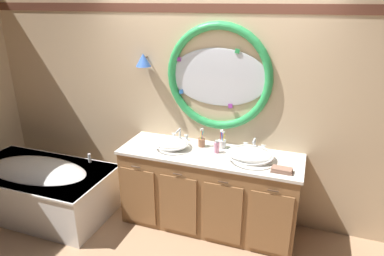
{
  "coord_description": "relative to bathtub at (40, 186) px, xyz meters",
  "views": [
    {
      "loc": [
        1.04,
        -2.89,
        2.41
      ],
      "look_at": [
        -0.08,
        0.25,
        1.14
      ],
      "focal_mm": 31.88,
      "sensor_mm": 36.0,
      "label": 1
    }
  ],
  "objects": [
    {
      "name": "soap_dispenser",
      "position": [
        2.03,
        0.45,
        0.62
      ],
      "size": [
        0.06,
        0.07,
        0.15
      ],
      "color": "pink",
      "rests_on": "vanity_counter"
    },
    {
      "name": "sink_basin_left",
      "position": [
        1.53,
        0.39,
        0.61
      ],
      "size": [
        0.39,
        0.39,
        0.11
      ],
      "color": "white",
      "rests_on": "vanity_counter"
    },
    {
      "name": "bathtub",
      "position": [
        0.0,
        0.0,
        0.0
      ],
      "size": [
        1.71,
        0.9,
        0.66
      ],
      "color": "white",
      "rests_on": "ground_plane"
    },
    {
      "name": "faucet_set_left",
      "position": [
        1.53,
        0.64,
        0.61
      ],
      "size": [
        0.2,
        0.14,
        0.14
      ],
      "color": "silver",
      "rests_on": "vanity_counter"
    },
    {
      "name": "toothbrush_holder_left",
      "position": [
        1.83,
        0.55,
        0.61
      ],
      "size": [
        0.08,
        0.08,
        0.22
      ],
      "color": "#996647",
      "rests_on": "vanity_counter"
    },
    {
      "name": "back_wall_assembly",
      "position": [
        1.85,
        0.76,
        1.0
      ],
      "size": [
        6.4,
        0.26,
        2.6
      ],
      "color": "#D6B78E",
      "rests_on": "ground_plane"
    },
    {
      "name": "toothbrush_holder_right",
      "position": [
        2.05,
        0.59,
        0.61
      ],
      "size": [
        0.09,
        0.09,
        0.21
      ],
      "color": "white",
      "rests_on": "vanity_counter"
    },
    {
      "name": "sink_basin_right",
      "position": [
        2.39,
        0.39,
        0.61
      ],
      "size": [
        0.48,
        0.48,
        0.11
      ],
      "color": "white",
      "rests_on": "vanity_counter"
    },
    {
      "name": "vanity_counter",
      "position": [
        1.96,
        0.42,
        0.11
      ],
      "size": [
        1.93,
        0.66,
        0.89
      ],
      "color": "olive",
      "rests_on": "ground_plane"
    },
    {
      "name": "folded_hand_towel",
      "position": [
        2.72,
        0.24,
        0.58
      ],
      "size": [
        0.2,
        0.1,
        0.04
      ],
      "color": "#936B56",
      "rests_on": "vanity_counter"
    },
    {
      "name": "faucet_set_right",
      "position": [
        2.39,
        0.64,
        0.61
      ],
      "size": [
        0.24,
        0.13,
        0.14
      ],
      "color": "silver",
      "rests_on": "vanity_counter"
    },
    {
      "name": "ground_plane",
      "position": [
        1.84,
        0.18,
        -0.34
      ],
      "size": [
        14.0,
        14.0,
        0.0
      ],
      "primitive_type": "plane",
      "color": "tan"
    }
  ]
}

